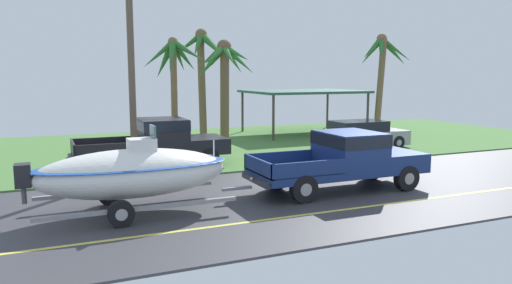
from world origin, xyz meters
name	(u,v)px	position (x,y,z in m)	size (l,w,h in m)	color
ground	(264,151)	(0.00, 8.38, -0.01)	(36.00, 22.00, 0.11)	#38383D
pickup_truck_towing	(348,157)	(-0.82, 0.16, 1.02)	(5.80, 2.07, 1.83)	navy
boat_on_trailer	(132,173)	(-7.51, 0.16, 1.08)	(6.13, 2.39, 2.29)	gray
parked_pickup_background	(161,141)	(-5.42, 6.05, 1.06)	(5.99, 2.05, 1.91)	black
parked_sedan_near	(361,135)	(4.51, 6.95, 0.67)	(4.50, 1.84, 1.38)	#99999E
carport_awning	(304,92)	(4.82, 13.25, 2.51)	(6.62, 4.93, 2.63)	#4C4238
palm_tree_near_left	(382,60)	(8.41, 10.57, 4.37)	(3.09, 2.62, 5.89)	brown
palm_tree_near_right	(223,69)	(-1.77, 9.06, 3.83)	(2.85, 3.03, 5.19)	brown
palm_tree_mid	(203,59)	(-1.87, 11.77, 4.36)	(3.12, 3.27, 5.91)	brown
palm_tree_far_left	(174,65)	(-4.11, 9.01, 3.99)	(2.64, 2.95, 5.24)	brown
utility_pole	(131,62)	(-6.61, 5.12, 4.04)	(0.24, 1.80, 7.78)	brown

